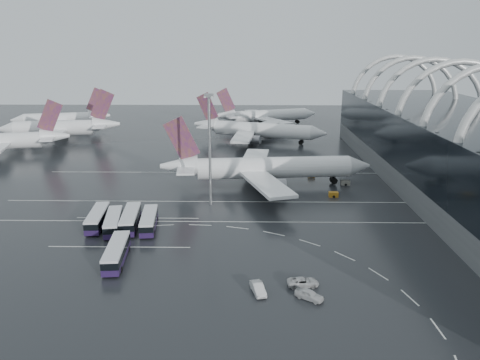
{
  "coord_description": "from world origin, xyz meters",
  "views": [
    {
      "loc": [
        1.22,
        -100.14,
        38.2
      ],
      "look_at": [
        -0.62,
        7.6,
        7.0
      ],
      "focal_mm": 35.0,
      "sensor_mm": 36.0,
      "label": 1
    }
  ],
  "objects_px": {
    "bus_row_far_b": "(116,252)",
    "floodlight_mast": "(210,137)",
    "van_curve_b": "(309,295)",
    "bus_row_near_a": "(97,218)",
    "gse_cart_belly_b": "(345,183)",
    "airliner_gate_b": "(256,130)",
    "bus_row_near_b": "(113,222)",
    "bus_row_near_d": "(149,220)",
    "jet_remote_mid": "(62,128)",
    "airliner_gate_c": "(265,116)",
    "gse_cart_belly_a": "(333,194)",
    "van_curve_c": "(258,288)",
    "bus_row_near_c": "(131,219)",
    "airliner_main": "(263,168)",
    "gse_cart_belly_e": "(311,175)",
    "van_curve_a": "(303,282)",
    "jet_remote_west": "(6,141)",
    "jet_remote_far": "(63,119)"
  },
  "relations": [
    {
      "from": "van_curve_c",
      "to": "floodlight_mast",
      "type": "xyz_separation_m",
      "value": [
        -10.92,
        42.94,
        16.37
      ]
    },
    {
      "from": "van_curve_a",
      "to": "floodlight_mast",
      "type": "xyz_separation_m",
      "value": [
        -18.35,
        40.62,
        16.43
      ]
    },
    {
      "from": "gse_cart_belly_a",
      "to": "airliner_main",
      "type": "bearing_deg",
      "value": 151.34
    },
    {
      "from": "van_curve_b",
      "to": "bus_row_near_a",
      "type": "bearing_deg",
      "value": 89.43
    },
    {
      "from": "airliner_gate_b",
      "to": "gse_cart_belly_a",
      "type": "distance_m",
      "value": 74.66
    },
    {
      "from": "airliner_gate_c",
      "to": "jet_remote_west",
      "type": "height_order",
      "value": "jet_remote_west"
    },
    {
      "from": "jet_remote_west",
      "to": "van_curve_b",
      "type": "distance_m",
      "value": 137.49
    },
    {
      "from": "airliner_gate_b",
      "to": "bus_row_far_b",
      "type": "xyz_separation_m",
      "value": [
        -27.0,
        -110.74,
        -3.05
      ]
    },
    {
      "from": "airliner_main",
      "to": "gse_cart_belly_e",
      "type": "distance_m",
      "value": 17.87
    },
    {
      "from": "bus_row_near_b",
      "to": "bus_row_near_d",
      "type": "xyz_separation_m",
      "value": [
        7.49,
        0.9,
        -0.0
      ]
    },
    {
      "from": "bus_row_near_c",
      "to": "bus_row_near_d",
      "type": "relative_size",
      "value": 1.06
    },
    {
      "from": "jet_remote_mid",
      "to": "van_curve_a",
      "type": "height_order",
      "value": "jet_remote_mid"
    },
    {
      "from": "airliner_gate_b",
      "to": "airliner_gate_c",
      "type": "bearing_deg",
      "value": 100.7
    },
    {
      "from": "bus_row_near_a",
      "to": "jet_remote_west",
      "type": "bearing_deg",
      "value": 32.43
    },
    {
      "from": "jet_remote_mid",
      "to": "bus_row_near_b",
      "type": "xyz_separation_m",
      "value": [
        47.49,
        -95.5,
        -3.68
      ]
    },
    {
      "from": "bus_row_near_b",
      "to": "bus_row_near_d",
      "type": "height_order",
      "value": "bus_row_near_b"
    },
    {
      "from": "van_curve_b",
      "to": "gse_cart_belly_e",
      "type": "height_order",
      "value": "van_curve_b"
    },
    {
      "from": "airliner_gate_b",
      "to": "bus_row_near_b",
      "type": "relative_size",
      "value": 4.11
    },
    {
      "from": "bus_row_far_b",
      "to": "gse_cart_belly_e",
      "type": "xyz_separation_m",
      "value": [
        43.0,
        57.63,
        -1.27
      ]
    },
    {
      "from": "bus_row_near_d",
      "to": "gse_cart_belly_b",
      "type": "height_order",
      "value": "bus_row_near_d"
    },
    {
      "from": "bus_row_near_c",
      "to": "floodlight_mast",
      "type": "relative_size",
      "value": 0.52
    },
    {
      "from": "bus_row_near_d",
      "to": "van_curve_a",
      "type": "xyz_separation_m",
      "value": [
        30.47,
        -24.84,
        -1.04
      ]
    },
    {
      "from": "van_curve_b",
      "to": "gse_cart_belly_e",
      "type": "relative_size",
      "value": 2.29
    },
    {
      "from": "airliner_gate_c",
      "to": "jet_remote_far",
      "type": "relative_size",
      "value": 1.17
    },
    {
      "from": "airliner_gate_b",
      "to": "airliner_gate_c",
      "type": "relative_size",
      "value": 1.06
    },
    {
      "from": "airliner_main",
      "to": "bus_row_far_b",
      "type": "distance_m",
      "value": 56.32
    },
    {
      "from": "airliner_gate_b",
      "to": "bus_row_near_d",
      "type": "height_order",
      "value": "airliner_gate_b"
    },
    {
      "from": "bus_row_far_b",
      "to": "van_curve_a",
      "type": "bearing_deg",
      "value": -109.71
    },
    {
      "from": "airliner_main",
      "to": "bus_row_near_a",
      "type": "relative_size",
      "value": 4.35
    },
    {
      "from": "bus_row_near_d",
      "to": "gse_cart_belly_a",
      "type": "relative_size",
      "value": 5.51
    },
    {
      "from": "airliner_main",
      "to": "airliner_gate_c",
      "type": "bearing_deg",
      "value": 82.32
    },
    {
      "from": "bus_row_far_b",
      "to": "jet_remote_mid",
      "type": "bearing_deg",
      "value": 19.97
    },
    {
      "from": "van_curve_b",
      "to": "floodlight_mast",
      "type": "relative_size",
      "value": 0.17
    },
    {
      "from": "airliner_main",
      "to": "floodlight_mast",
      "type": "height_order",
      "value": "floodlight_mast"
    },
    {
      "from": "jet_remote_mid",
      "to": "bus_row_near_d",
      "type": "distance_m",
      "value": 109.48
    },
    {
      "from": "gse_cart_belly_a",
      "to": "bus_row_near_d",
      "type": "bearing_deg",
      "value": -152.87
    },
    {
      "from": "van_curve_a",
      "to": "van_curve_c",
      "type": "bearing_deg",
      "value": 102.91
    },
    {
      "from": "bus_row_far_b",
      "to": "floodlight_mast",
      "type": "height_order",
      "value": "floodlight_mast"
    },
    {
      "from": "bus_row_near_b",
      "to": "floodlight_mast",
      "type": "height_order",
      "value": "floodlight_mast"
    },
    {
      "from": "airliner_gate_b",
      "to": "floodlight_mast",
      "type": "xyz_separation_m",
      "value": [
        -12.28,
        -78.61,
        12.28
      ]
    },
    {
      "from": "van_curve_c",
      "to": "bus_row_near_a",
      "type": "bearing_deg",
      "value": 126.4
    },
    {
      "from": "bus_row_far_b",
      "to": "gse_cart_belly_b",
      "type": "relative_size",
      "value": 5.56
    },
    {
      "from": "airliner_gate_b",
      "to": "gse_cart_belly_e",
      "type": "xyz_separation_m",
      "value": [
        16.01,
        -53.11,
        -4.33
      ]
    },
    {
      "from": "gse_cart_belly_b",
      "to": "airliner_gate_b",
      "type": "bearing_deg",
      "value": 111.95
    },
    {
      "from": "bus_row_near_b",
      "to": "gse_cart_belly_a",
      "type": "height_order",
      "value": "bus_row_near_b"
    },
    {
      "from": "airliner_gate_c",
      "to": "bus_row_near_a",
      "type": "bearing_deg",
      "value": -126.95
    },
    {
      "from": "jet_remote_west",
      "to": "gse_cart_belly_b",
      "type": "distance_m",
      "value": 119.82
    },
    {
      "from": "van_curve_a",
      "to": "bus_row_far_b",
      "type": "bearing_deg",
      "value": 71.22
    },
    {
      "from": "airliner_gate_c",
      "to": "bus_row_far_b",
      "type": "height_order",
      "value": "airliner_gate_c"
    },
    {
      "from": "bus_row_near_a",
      "to": "gse_cart_belly_a",
      "type": "distance_m",
      "value": 59.21
    }
  ]
}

